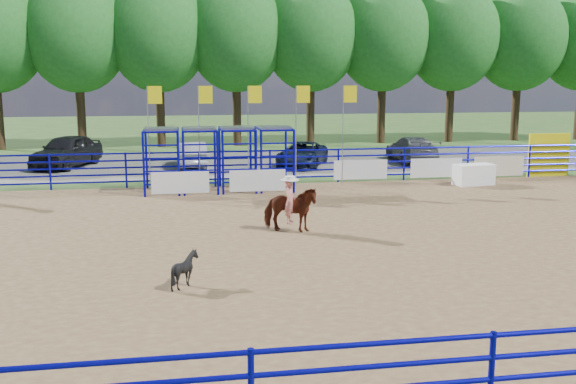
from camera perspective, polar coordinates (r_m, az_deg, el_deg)
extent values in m
plane|color=#3A5C24|center=(17.92, 2.82, -4.59)|extent=(120.00, 120.00, 0.00)
cube|color=olive|center=(17.91, 2.82, -4.56)|extent=(30.00, 20.00, 0.02)
cube|color=gray|center=(34.42, -3.21, 2.60)|extent=(40.00, 10.00, 0.01)
cube|color=white|center=(28.39, 16.18, 1.50)|extent=(1.75, 1.00, 0.88)
imported|color=#5F2513|center=(18.95, 0.17, -1.55)|extent=(1.78, 1.23, 1.38)
imported|color=red|center=(18.79, 0.18, 1.14)|extent=(0.45, 0.56, 1.32)
cylinder|color=white|center=(18.69, 0.18, 3.22)|extent=(0.54, 0.54, 0.12)
imported|color=black|center=(14.33, -9.15, -6.81)|extent=(0.81, 0.74, 0.79)
imported|color=black|center=(34.58, -19.07, 3.48)|extent=(3.48, 5.23, 1.65)
imported|color=gray|center=(33.24, -8.53, 3.36)|extent=(1.47, 3.94, 1.29)
imported|color=black|center=(33.02, 1.28, 3.38)|extent=(3.60, 4.88, 1.23)
imported|color=slate|center=(35.30, 10.97, 3.75)|extent=(2.20, 4.83, 1.37)
cube|color=white|center=(25.01, -9.55, 0.83)|extent=(2.20, 0.04, 0.85)
cube|color=white|center=(25.18, -2.71, 1.03)|extent=(2.20, 0.04, 0.85)
cube|color=white|center=(28.25, 6.47, 1.99)|extent=(2.40, 0.04, 0.85)
cube|color=white|center=(29.40, 13.05, 2.11)|extent=(2.40, 0.04, 0.85)
cube|color=beige|center=(30.67, 18.24, 2.19)|extent=(2.40, 0.04, 0.90)
cube|color=yellow|center=(31.97, 22.15, 3.07)|extent=(2.00, 0.12, 2.00)
cylinder|color=#3F2B19|center=(43.43, -17.93, 6.89)|extent=(0.56, 0.56, 4.80)
ellipsoid|color=#1E5F20|center=(43.47, -18.31, 13.69)|extent=(6.40, 6.40, 7.36)
cylinder|color=#3F2B19|center=(42.99, -11.27, 7.16)|extent=(0.56, 0.56, 4.80)
ellipsoid|color=#1E5F20|center=(43.03, -11.52, 14.03)|extent=(6.40, 6.40, 7.36)
cylinder|color=#3F2B19|center=(43.13, -4.57, 7.33)|extent=(0.56, 0.56, 4.80)
ellipsoid|color=#1E5F20|center=(43.18, -4.67, 14.19)|extent=(6.40, 6.40, 7.36)
cylinder|color=#3F2B19|center=(43.84, 2.01, 7.41)|extent=(0.56, 0.56, 4.80)
ellipsoid|color=#1E5F20|center=(43.89, 2.05, 14.15)|extent=(6.40, 6.40, 7.36)
cylinder|color=#3F2B19|center=(45.11, 8.30, 7.39)|extent=(0.56, 0.56, 4.80)
ellipsoid|color=#1E5F20|center=(45.15, 8.47, 13.94)|extent=(6.40, 6.40, 7.36)
cylinder|color=#3F2B19|center=(46.87, 14.18, 7.29)|extent=(0.56, 0.56, 4.80)
ellipsoid|color=#1E5F20|center=(46.91, 14.46, 13.59)|extent=(6.40, 6.40, 7.36)
cylinder|color=#3F2B19|center=(49.08, 19.58, 7.13)|extent=(0.56, 0.56, 4.80)
ellipsoid|color=#1E5F20|center=(49.12, 19.95, 13.15)|extent=(6.40, 6.40, 7.36)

